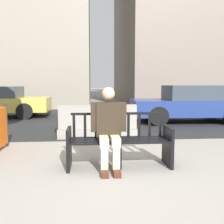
# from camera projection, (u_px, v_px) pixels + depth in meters

# --- Properties ---
(ground_plane) EXTENTS (200.00, 200.00, 0.00)m
(ground_plane) POSITION_uv_depth(u_px,v_px,m) (109.00, 185.00, 3.39)
(ground_plane) COLOR gray
(street_asphalt) EXTENTS (120.00, 12.00, 0.01)m
(street_asphalt) POSITION_uv_depth(u_px,v_px,m) (97.00, 113.00, 12.01)
(street_asphalt) COLOR #28282B
(street_asphalt) RESTS_ON ground
(street_bench) EXTENTS (1.69, 0.55, 0.88)m
(street_bench) POSITION_uv_depth(u_px,v_px,m) (119.00, 143.00, 4.13)
(street_bench) COLOR black
(street_bench) RESTS_ON ground
(seated_person) EXTENTS (0.58, 0.72, 1.31)m
(seated_person) POSITION_uv_depth(u_px,v_px,m) (109.00, 126.00, 4.02)
(seated_person) COLOR #2D2319
(seated_person) RESTS_ON ground
(jersey_barrier_centre) EXTENTS (2.03, 0.77, 0.84)m
(jersey_barrier_centre) POSITION_uv_depth(u_px,v_px,m) (98.00, 124.00, 6.50)
(jersey_barrier_centre) COLOR gray
(jersey_barrier_centre) RESTS_ON ground
(car_sedan_mid) EXTENTS (4.08, 1.93, 1.33)m
(car_sedan_mid) POSITION_uv_depth(u_px,v_px,m) (189.00, 104.00, 9.05)
(car_sedan_mid) COLOR navy
(car_sedan_mid) RESTS_ON ground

